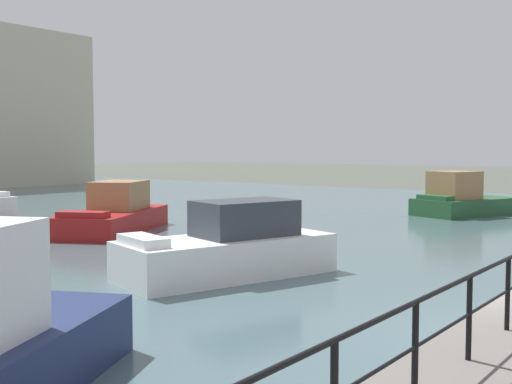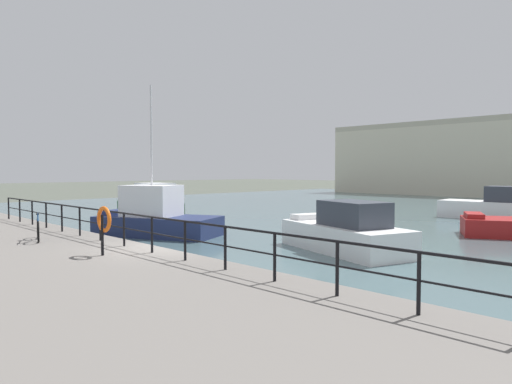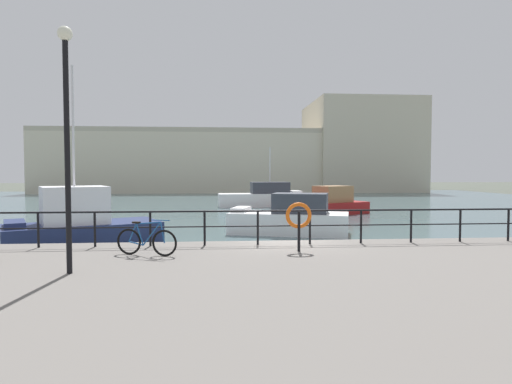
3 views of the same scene
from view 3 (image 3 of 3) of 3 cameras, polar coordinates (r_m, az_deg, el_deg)
The scene contains 12 objects.
ground_plane at distance 14.55m, azimuth 3.71°, elevation -10.01°, with size 240.00×240.00×0.00m, color #4C5147.
water_basin at distance 44.41m, azimuth -2.04°, elevation -1.49°, with size 80.00×60.00×0.01m, color #476066.
quay_promenade at distance 8.29m, azimuth 10.65°, elevation -16.54°, with size 56.00×13.00×0.93m, color slate.
harbor_building at distance 73.26m, azimuth 2.58°, elevation 4.48°, with size 60.47×17.40×14.99m.
moored_blue_motorboat at distance 19.99m, azimuth -22.23°, elevation -3.99°, with size 6.81×5.23×7.67m.
moored_green_narrowboat at distance 33.14m, azimuth 9.30°, elevation -1.63°, with size 7.22×5.49×2.14m.
moored_white_yacht at distance 40.13m, azimuth 0.98°, elevation -0.66°, with size 7.96×2.88×5.50m.
moored_cabin_cruiser at distance 22.33m, azimuth 4.60°, elevation -3.50°, with size 6.47×4.10×2.10m.
quay_railing at distance 13.43m, azimuth 0.24°, elevation -3.84°, with size 23.12×0.07×1.08m.
parked_bicycle at distance 12.08m, azimuth -14.28°, elevation -6.32°, with size 1.70×0.62×0.98m.
life_ring_stand at distance 12.37m, azimuth 5.66°, elevation -3.32°, with size 0.75×0.16×1.40m.
quay_lamp_post at distance 10.43m, azimuth -23.75°, elevation 8.68°, with size 0.32×0.32×5.42m.
Camera 3 is at (-2.10, -14.05, 3.18)m, focal length 30.27 mm.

